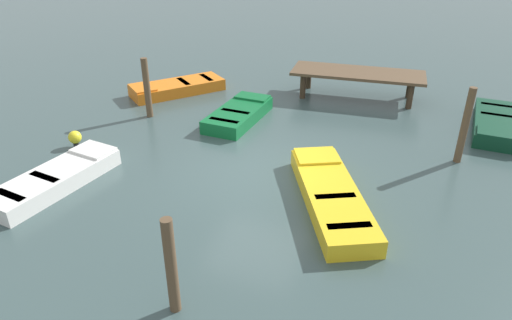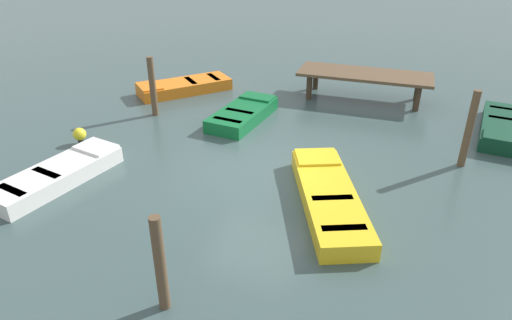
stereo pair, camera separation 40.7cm
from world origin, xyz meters
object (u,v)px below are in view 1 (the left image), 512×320
dock_segment (358,75)px  marker_buoy (75,138)px  rowboat_yellow (331,195)px  rowboat_orange (177,87)px  mooring_piling_near_left (171,267)px  rowboat_dark_green (498,124)px  rowboat_green (239,114)px  mooring_piling_mid_right (465,126)px  rowboat_white (55,178)px  mooring_piling_center (147,88)px

dock_segment → marker_buoy: dock_segment is taller
rowboat_yellow → rowboat_orange: size_ratio=1.22×
mooring_piling_near_left → marker_buoy: size_ratio=3.72×
marker_buoy → rowboat_yellow: bearing=-3.6°
rowboat_yellow → rowboat_dark_green: bearing=-60.3°
rowboat_green → mooring_piling_mid_right: size_ratio=1.42×
rowboat_white → rowboat_dark_green: 12.45m
rowboat_green → mooring_piling_mid_right: (6.43, -0.65, 0.80)m
dock_segment → mooring_piling_mid_right: size_ratio=2.26×
mooring_piling_center → marker_buoy: bearing=-106.3°
rowboat_green → mooring_piling_near_left: size_ratio=1.61×
rowboat_orange → marker_buoy: size_ratio=6.91×
mooring_piling_center → rowboat_orange: bearing=96.0°
rowboat_yellow → rowboat_white: size_ratio=1.19×
rowboat_orange → mooring_piling_center: 2.41m
rowboat_green → mooring_piling_mid_right: mooring_piling_mid_right is taller
dock_segment → rowboat_green: size_ratio=1.60×
rowboat_dark_green → mooring_piling_mid_right: size_ratio=1.65×
mooring_piling_center → marker_buoy: size_ratio=3.97×
marker_buoy → rowboat_green: bearing=42.5°
mooring_piling_mid_right → rowboat_white: bearing=-153.3°
dock_segment → rowboat_dark_green: size_ratio=1.37×
rowboat_white → mooring_piling_mid_right: size_ratio=1.66×
mooring_piling_mid_right → marker_buoy: 10.39m
rowboat_green → rowboat_dark_green: bearing=-72.2°
rowboat_yellow → rowboat_orange: bearing=26.0°
rowboat_yellow → marker_buoy: (-7.27, 0.46, 0.07)m
dock_segment → rowboat_white: size_ratio=1.36×
rowboat_dark_green → mooring_piling_near_left: 11.19m
rowboat_yellow → mooring_piling_near_left: mooring_piling_near_left is taller
dock_segment → rowboat_orange: size_ratio=1.39×
dock_segment → mooring_piling_near_left: size_ratio=2.58×
rowboat_yellow → mooring_piling_near_left: (-1.76, -3.99, 0.68)m
rowboat_white → rowboat_orange: bearing=12.6°
rowboat_white → rowboat_orange: 6.85m
rowboat_dark_green → marker_buoy: (-11.19, -5.17, 0.07)m
mooring_piling_center → mooring_piling_mid_right: 9.25m
rowboat_white → rowboat_dark_green: same height
rowboat_white → mooring_piling_center: size_ratio=1.77×
rowboat_orange → mooring_piling_mid_right: bearing=116.5°
rowboat_yellow → rowboat_white: bearing=77.6°
dock_segment → mooring_piling_mid_right: (3.27, -3.97, 0.19)m
rowboat_orange → marker_buoy: bearing=33.8°
mooring_piling_near_left → rowboat_orange: bearing=118.0°
dock_segment → rowboat_orange: bearing=-168.1°
mooring_piling_center → mooring_piling_mid_right: mooring_piling_mid_right is taller
dock_segment → mooring_piling_mid_right: bearing=-53.9°
mooring_piling_near_left → rowboat_green: bearing=103.9°
rowboat_white → mooring_piling_mid_right: bearing=-54.3°
dock_segment → rowboat_green: (-3.16, -3.33, -0.61)m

